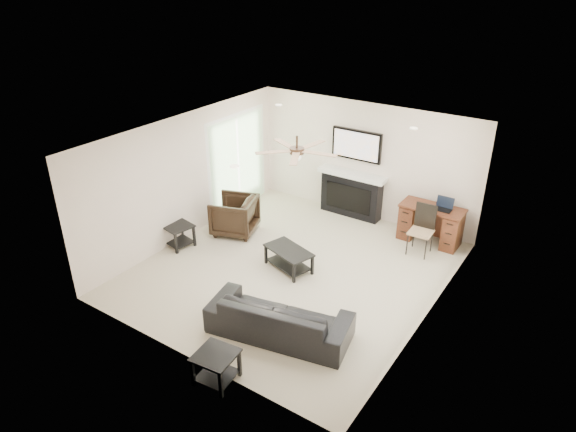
# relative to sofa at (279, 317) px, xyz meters

# --- Properties ---
(room_shell) EXTENTS (5.50, 5.54, 2.52)m
(room_shell) POSITION_rel_sofa_xyz_m (-0.63, 1.69, 1.37)
(room_shell) COLOR #BDB598
(room_shell) RESTS_ON ground
(sofa) EXTENTS (2.26, 1.25, 0.62)m
(sofa) POSITION_rel_sofa_xyz_m (0.00, 0.00, 0.00)
(sofa) COLOR black
(sofa) RESTS_ON ground
(armchair) EXTENTS (1.08, 1.07, 0.78)m
(armchair) POSITION_rel_sofa_xyz_m (-2.60, 2.15, 0.08)
(armchair) COLOR black
(armchair) RESTS_ON ground
(coffee_table) EXTENTS (1.01, 0.75, 0.40)m
(coffee_table) POSITION_rel_sofa_xyz_m (-0.90, 1.60, -0.11)
(coffee_table) COLOR black
(coffee_table) RESTS_ON ground
(end_table_near) EXTENTS (0.57, 0.57, 0.45)m
(end_table_near) POSITION_rel_sofa_xyz_m (-0.15, -1.25, -0.09)
(end_table_near) COLOR black
(end_table_near) RESTS_ON ground
(end_table_left) EXTENTS (0.59, 0.59, 0.45)m
(end_table_left) POSITION_rel_sofa_xyz_m (-3.15, 1.10, -0.09)
(end_table_left) COLOR black
(end_table_left) RESTS_ON ground
(fireplace_unit) EXTENTS (1.52, 0.34, 1.91)m
(fireplace_unit) POSITION_rel_sofa_xyz_m (-1.01, 4.20, 0.64)
(fireplace_unit) COLOR black
(fireplace_unit) RESTS_ON ground
(desk) EXTENTS (1.22, 0.56, 0.76)m
(desk) POSITION_rel_sofa_xyz_m (0.86, 4.00, 0.07)
(desk) COLOR #3A150E
(desk) RESTS_ON ground
(desk_chair) EXTENTS (0.44, 0.45, 0.97)m
(desk_chair) POSITION_rel_sofa_xyz_m (0.86, 3.45, 0.17)
(desk_chair) COLOR black
(desk_chair) RESTS_ON ground
(laptop) EXTENTS (0.33, 0.24, 0.23)m
(laptop) POSITION_rel_sofa_xyz_m (1.06, 3.98, 0.56)
(laptop) COLOR black
(laptop) RESTS_ON desk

